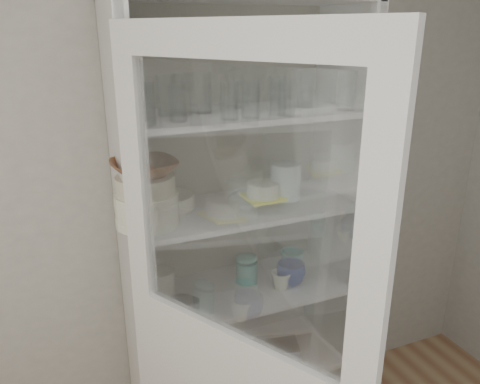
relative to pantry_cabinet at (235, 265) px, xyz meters
name	(u,v)px	position (x,y,z in m)	size (l,w,h in m)	color
wall_back	(180,186)	(-0.20, 0.16, 0.36)	(3.60, 0.02, 2.60)	#9B9990
pantry_cabinet	(235,265)	(0.00, 0.00, 0.00)	(1.00, 0.45, 2.10)	beige
tumbler_0	(145,104)	(-0.41, -0.20, 0.79)	(0.07, 0.07, 0.15)	silver
tumbler_1	(229,101)	(-0.11, -0.22, 0.79)	(0.07, 0.07, 0.13)	silver
tumbler_2	(178,103)	(-0.29, -0.18, 0.79)	(0.06, 0.06, 0.13)	silver
tumbler_3	(251,99)	(-0.02, -0.21, 0.79)	(0.07, 0.07, 0.14)	silver
tumbler_4	(278,98)	(0.10, -0.19, 0.78)	(0.06, 0.06, 0.13)	silver
tumbler_5	(287,97)	(0.13, -0.22, 0.79)	(0.07, 0.07, 0.14)	silver
tumbler_6	(347,90)	(0.41, -0.20, 0.80)	(0.08, 0.08, 0.16)	silver
tumbler_7	(138,101)	(-0.41, -0.10, 0.79)	(0.07, 0.07, 0.14)	silver
tumbler_8	(182,94)	(-0.24, -0.05, 0.80)	(0.08, 0.08, 0.16)	silver
tumbler_9	(167,95)	(-0.29, -0.05, 0.80)	(0.08, 0.08, 0.15)	silver
tumbler_10	(202,93)	(-0.15, -0.04, 0.80)	(0.08, 0.08, 0.16)	silver
tumbler_11	(278,93)	(0.16, -0.09, 0.79)	(0.07, 0.07, 0.14)	silver
goblet_0	(131,92)	(-0.41, 0.04, 0.81)	(0.08, 0.08, 0.17)	silver
goblet_1	(186,90)	(-0.20, 0.01, 0.80)	(0.08, 0.08, 0.17)	silver
goblet_2	(235,86)	(0.01, 0.03, 0.81)	(0.08, 0.08, 0.18)	silver
goblet_3	(302,85)	(0.33, 0.03, 0.80)	(0.07, 0.07, 0.16)	silver
plate_stack_front	(147,209)	(-0.41, -0.12, 0.38)	(0.24, 0.24, 0.13)	silver
plate_stack_back	(170,201)	(-0.28, 0.02, 0.35)	(0.21, 0.21, 0.06)	silver
cream_bowl	(145,184)	(-0.41, -0.12, 0.48)	(0.22, 0.22, 0.07)	beige
terracotta_bowl	(144,168)	(-0.41, -0.12, 0.55)	(0.24, 0.24, 0.06)	brown
glass_platter	(263,200)	(0.10, -0.08, 0.33)	(0.31, 0.31, 0.02)	silver
yellow_trivet	(263,197)	(0.10, -0.08, 0.34)	(0.16, 0.16, 0.01)	#FFF42E
white_ramekin	(263,189)	(0.10, -0.08, 0.38)	(0.14, 0.14, 0.06)	silver
grey_bowl_stack	(285,181)	(0.21, -0.07, 0.40)	(0.13, 0.13, 0.16)	silver
mug_blue	(291,273)	(0.22, -0.13, -0.03)	(0.13, 0.13, 0.10)	navy
mug_teal	(292,261)	(0.29, -0.03, -0.03)	(0.11, 0.11, 0.11)	#18817B
mug_white	(281,280)	(0.16, -0.15, -0.04)	(0.09, 0.09, 0.08)	silver
teal_jar	(247,270)	(0.05, -0.03, -0.02)	(0.10, 0.10, 0.12)	#18817B
measuring_cups	(182,305)	(-0.30, -0.14, -0.06)	(0.11, 0.11, 0.04)	#B0B3C2
white_canister	(162,285)	(-0.35, -0.03, -0.01)	(0.11, 0.11, 0.14)	silver
cream_dish	(217,359)	(-0.12, -0.07, -0.44)	(0.25, 0.25, 0.08)	beige
tin_box	(277,349)	(0.18, -0.10, -0.45)	(0.20, 0.14, 0.06)	#9495A3
tumbler_12	(305,89)	(0.29, -0.07, 0.80)	(0.07, 0.07, 0.15)	silver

